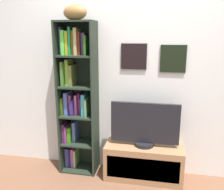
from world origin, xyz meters
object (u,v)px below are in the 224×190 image
object	(u,v)px
football	(75,12)
television	(145,125)
bookshelf	(76,95)
tv_stand	(144,162)

from	to	relation	value
football	television	size ratio (longest dim) A/B	0.37
bookshelf	football	bearing A→B (deg)	-42.03
bookshelf	television	bearing A→B (deg)	-4.76
television	tv_stand	bearing A→B (deg)	-90.00
television	bookshelf	bearing A→B (deg)	175.24
football	tv_stand	bearing A→B (deg)	-2.74
bookshelf	football	size ratio (longest dim) A/B	6.41
bookshelf	television	world-z (taller)	bookshelf
bookshelf	tv_stand	distance (m)	1.11
bookshelf	television	xyz separation A→B (m)	(0.82, -0.07, -0.29)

